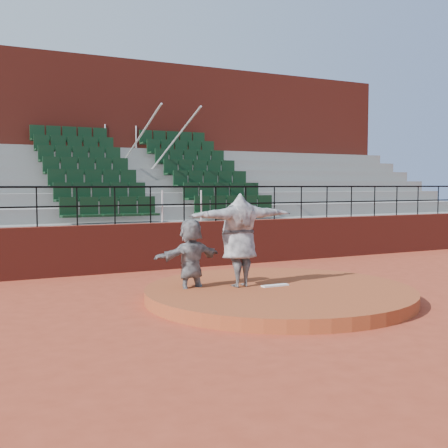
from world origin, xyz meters
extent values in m
plane|color=#A23C24|center=(0.00, 0.00, 0.00)|extent=(90.00, 90.00, 0.00)
cylinder|color=#9B4422|center=(0.00, 0.00, 0.12)|extent=(5.50, 5.50, 0.25)
cube|color=white|center=(0.00, 0.15, 0.27)|extent=(0.60, 0.15, 0.03)
cube|color=maroon|center=(0.00, 5.00, 0.65)|extent=(24.00, 0.30, 1.30)
cylinder|color=black|center=(0.00, 5.00, 2.30)|extent=(24.00, 0.05, 0.05)
cylinder|color=black|center=(0.00, 5.00, 1.80)|extent=(24.00, 0.04, 0.04)
cylinder|color=black|center=(-4.00, 5.00, 1.80)|extent=(0.04, 0.04, 1.00)
cylinder|color=black|center=(-3.00, 5.00, 1.80)|extent=(0.04, 0.04, 1.00)
cylinder|color=black|center=(-2.00, 5.00, 1.80)|extent=(0.04, 0.04, 1.00)
cylinder|color=black|center=(-1.00, 5.00, 1.80)|extent=(0.04, 0.04, 1.00)
cylinder|color=black|center=(0.00, 5.00, 1.80)|extent=(0.04, 0.04, 1.00)
cylinder|color=black|center=(1.00, 5.00, 1.80)|extent=(0.04, 0.04, 1.00)
cylinder|color=black|center=(2.00, 5.00, 1.80)|extent=(0.04, 0.04, 1.00)
cylinder|color=black|center=(3.00, 5.00, 1.80)|extent=(0.04, 0.04, 1.00)
cylinder|color=black|center=(4.00, 5.00, 1.80)|extent=(0.04, 0.04, 1.00)
cylinder|color=black|center=(5.00, 5.00, 1.80)|extent=(0.04, 0.04, 1.00)
cylinder|color=black|center=(6.00, 5.00, 1.80)|extent=(0.04, 0.04, 1.00)
cylinder|color=black|center=(7.00, 5.00, 1.80)|extent=(0.04, 0.04, 1.00)
cylinder|color=black|center=(8.00, 5.00, 1.80)|extent=(0.04, 0.04, 1.00)
cylinder|color=black|center=(9.00, 5.00, 1.80)|extent=(0.04, 0.04, 1.00)
cylinder|color=black|center=(10.00, 5.00, 1.80)|extent=(0.04, 0.04, 1.00)
cube|color=gray|center=(0.00, 5.58, 0.65)|extent=(24.00, 0.85, 1.30)
cube|color=black|center=(-1.98, 5.59, 1.66)|extent=(2.75, 0.48, 0.72)
cube|color=black|center=(1.98, 5.59, 1.66)|extent=(2.75, 0.48, 0.72)
cube|color=gray|center=(0.00, 6.43, 0.85)|extent=(24.00, 0.85, 1.70)
cube|color=black|center=(-1.98, 6.44, 2.06)|extent=(2.75, 0.48, 0.72)
cube|color=black|center=(1.98, 6.44, 2.06)|extent=(2.75, 0.48, 0.72)
cube|color=gray|center=(0.00, 7.28, 1.05)|extent=(24.00, 0.85, 2.10)
cube|color=black|center=(-1.98, 7.29, 2.46)|extent=(2.75, 0.48, 0.72)
cube|color=black|center=(1.98, 7.29, 2.46)|extent=(2.75, 0.48, 0.72)
cube|color=gray|center=(0.00, 8.12, 1.25)|extent=(24.00, 0.85, 2.50)
cube|color=black|center=(-1.98, 8.13, 2.86)|extent=(2.75, 0.48, 0.72)
cube|color=black|center=(1.98, 8.13, 2.86)|extent=(2.75, 0.48, 0.72)
cube|color=gray|center=(0.00, 8.97, 1.45)|extent=(24.00, 0.85, 2.90)
cube|color=black|center=(-1.98, 8.98, 3.26)|extent=(2.75, 0.48, 0.72)
cube|color=black|center=(1.98, 8.98, 3.26)|extent=(2.75, 0.48, 0.72)
cube|color=gray|center=(0.00, 9.82, 1.65)|extent=(24.00, 0.85, 3.30)
cube|color=black|center=(-1.98, 9.83, 3.66)|extent=(2.75, 0.48, 0.72)
cube|color=black|center=(1.98, 9.83, 3.66)|extent=(2.75, 0.48, 0.72)
cube|color=gray|center=(0.00, 10.68, 1.85)|extent=(24.00, 0.85, 3.70)
cube|color=black|center=(-1.98, 10.69, 4.06)|extent=(2.75, 0.48, 0.72)
cube|color=black|center=(1.98, 10.69, 4.06)|extent=(2.75, 0.48, 0.72)
cylinder|color=silver|center=(-0.60, 8.12, 3.40)|extent=(0.06, 5.97, 2.46)
cylinder|color=silver|center=(0.60, 8.12, 3.40)|extent=(0.06, 5.97, 2.46)
cube|color=maroon|center=(0.00, 12.60, 3.55)|extent=(24.00, 3.00, 7.10)
imported|color=black|center=(-0.68, 0.48, 1.21)|extent=(2.39, 0.70, 1.93)
imported|color=black|center=(-1.61, 0.83, 0.83)|extent=(1.61, 0.77, 1.67)
camera|label=1|loc=(-6.16, -9.65, 2.35)|focal=45.00mm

